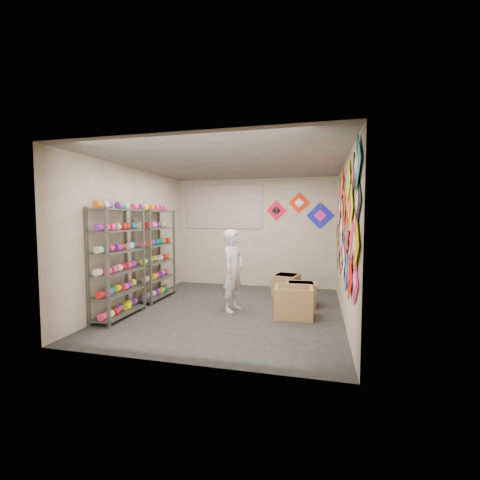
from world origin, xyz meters
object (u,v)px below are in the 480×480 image
(carton_a, at_px, (294,302))
(carton_c, at_px, (286,285))
(shopkeeper, at_px, (233,270))
(shelf_rack_back, at_px, (155,255))
(shelf_rack_front, at_px, (118,263))
(carton_b, at_px, (301,294))

(carton_a, xyz_separation_m, carton_c, (-0.27, 1.45, -0.03))
(shopkeeper, height_order, carton_a, shopkeeper)
(shelf_rack_back, xyz_separation_m, shopkeeper, (1.82, -0.45, -0.19))
(shelf_rack_front, bearing_deg, carton_a, 13.86)
(shopkeeper, xyz_separation_m, carton_b, (1.21, 0.65, -0.53))
(carton_a, bearing_deg, carton_b, 80.89)
(shelf_rack_front, height_order, shelf_rack_back, same)
(carton_a, distance_m, carton_b, 0.78)
(carton_a, bearing_deg, shelf_rack_front, -169.26)
(carton_b, xyz_separation_m, carton_c, (-0.35, 0.68, 0.01))
(shelf_rack_front, height_order, shopkeeper, shelf_rack_front)
(shopkeeper, relative_size, carton_b, 2.71)
(shelf_rack_front, xyz_separation_m, carton_a, (2.95, 0.73, -0.68))
(shelf_rack_back, distance_m, carton_c, 2.90)
(shelf_rack_back, bearing_deg, carton_a, -11.01)
(shelf_rack_back, relative_size, carton_a, 2.96)
(shelf_rack_back, relative_size, shopkeeper, 1.26)
(carton_c, bearing_deg, shopkeeper, -111.43)
(carton_a, bearing_deg, shelf_rack_back, 165.86)
(carton_b, bearing_deg, carton_a, -101.01)
(carton_a, bearing_deg, shopkeeper, 170.55)
(shelf_rack_back, height_order, carton_a, shelf_rack_back)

